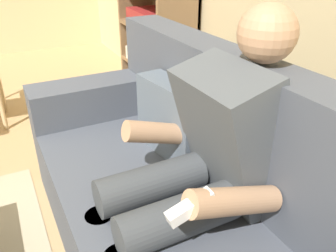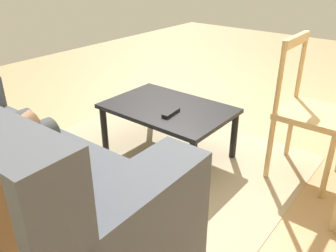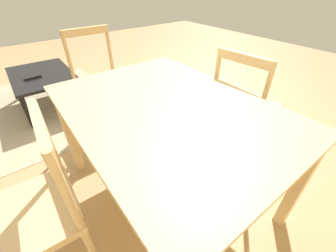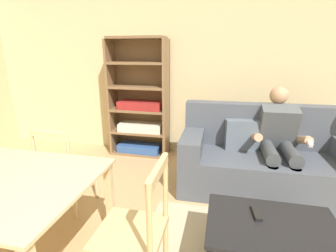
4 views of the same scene
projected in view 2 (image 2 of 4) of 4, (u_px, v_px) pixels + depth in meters
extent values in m
plane|color=tan|center=(320.00, 147.00, 2.83)|extent=(8.58, 8.58, 0.00)
cube|color=#474C56|center=(15.00, 198.00, 1.88)|extent=(1.94, 0.87, 0.44)
cube|color=#474C56|center=(124.00, 213.00, 1.27)|extent=(0.26, 0.84, 0.21)
cylinder|color=#3D4145|center=(17.00, 144.00, 1.82)|extent=(0.16, 0.44, 0.15)
cylinder|color=tan|center=(60.00, 172.00, 2.10)|extent=(0.11, 0.11, 0.44)
cube|color=black|center=(74.00, 190.00, 2.24)|extent=(0.10, 0.24, 0.08)
cylinder|color=tan|center=(39.00, 161.00, 2.22)|extent=(0.11, 0.11, 0.44)
cube|color=black|center=(53.00, 178.00, 2.36)|extent=(0.10, 0.24, 0.08)
cylinder|color=tan|center=(5.00, 139.00, 1.60)|extent=(0.10, 0.35, 0.19)
cube|color=black|center=(168.00, 108.00, 2.57)|extent=(0.92, 0.62, 0.03)
cylinder|color=black|center=(234.00, 136.00, 2.61)|extent=(0.05, 0.05, 0.37)
cylinder|color=black|center=(150.00, 108.00, 3.08)|extent=(0.05, 0.05, 0.37)
cylinder|color=black|center=(193.00, 166.00, 2.23)|extent=(0.05, 0.05, 0.37)
cylinder|color=black|center=(104.00, 129.00, 2.70)|extent=(0.05, 0.05, 0.37)
cube|color=black|center=(171.00, 113.00, 2.43)|extent=(0.07, 0.17, 0.02)
cube|color=tan|center=(314.00, 114.00, 2.27)|extent=(0.42, 0.42, 0.04)
cylinder|color=tan|center=(328.00, 166.00, 2.14)|extent=(0.04, 0.04, 0.47)
cylinder|color=tan|center=(270.00, 147.00, 2.35)|extent=(0.04, 0.04, 0.47)
cylinder|color=tan|center=(290.00, 128.00, 2.62)|extent=(0.04, 0.04, 0.47)
cylinder|color=tan|center=(280.00, 80.00, 2.14)|extent=(0.03, 0.03, 0.49)
cylinder|color=tan|center=(301.00, 66.00, 2.41)|extent=(0.03, 0.03, 0.49)
cube|color=tan|center=(296.00, 40.00, 2.18)|extent=(0.04, 0.38, 0.06)
cube|color=tan|center=(168.00, 153.00, 2.74)|extent=(2.01, 1.42, 0.01)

